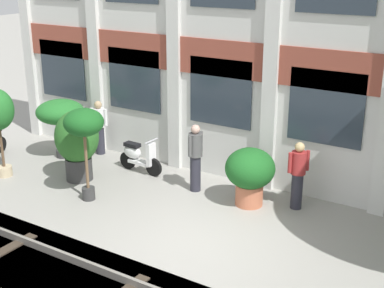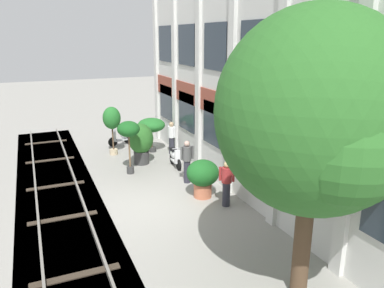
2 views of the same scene
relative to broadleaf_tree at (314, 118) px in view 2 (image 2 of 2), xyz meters
The scene contains 14 objects.
ground_plane 7.14m from the broadleaf_tree, 162.78° to the right, with size 80.00×80.00×0.00m, color gray.
apartment_facade 5.89m from the broadleaf_tree, 163.91° to the left, with size 16.57×0.64×8.90m.
rail_tracks 8.32m from the broadleaf_tree, 141.54° to the right, with size 24.21×2.80×0.43m.
broadleaf_tree is the anchor object (origin of this frame).
potted_plant_glazed_jar 10.40m from the broadleaf_tree, behind, with size 1.11×1.11×1.83m.
potted_plant_ribbed_drum 6.43m from the broadleaf_tree, behind, with size 1.15×1.15×1.37m.
potted_plant_terracotta_small 12.10m from the broadleaf_tree, behind, with size 0.84×0.84×2.34m.
potted_plant_tall_urn 9.30m from the broadleaf_tree, behind, with size 0.92×0.92×2.23m.
potted_plant_low_pan 11.81m from the broadleaf_tree, behind, with size 1.34×1.34×1.68m.
scooter_near_curb 9.67m from the broadleaf_tree, behind, with size 1.38×0.50×0.98m.
scooter_second_parked 13.75m from the broadleaf_tree, behind, with size 0.58×1.37×0.98m.
resident_by_doorway 11.27m from the broadleaf_tree, behind, with size 0.51×0.34×1.58m.
resident_watching_tracks 5.60m from the broadleaf_tree, behind, with size 0.37×0.43×1.59m.
resident_near_plants 7.70m from the broadleaf_tree, behind, with size 0.34×0.53×1.69m.
Camera 2 is at (11.22, -3.27, 5.54)m, focal length 35.00 mm.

